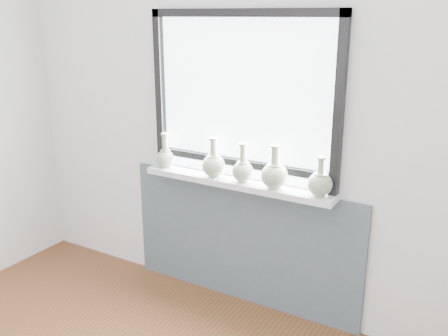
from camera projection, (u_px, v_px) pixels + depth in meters
The scene contains 9 objects.
back_wall at pixel (245, 116), 3.17m from camera, with size 3.60×0.02×2.60m, color silver.
apron_panel at pixel (241, 242), 3.40m from camera, with size 1.70×0.03×0.86m, color #49585F.
windowsill at pixel (237, 182), 3.21m from camera, with size 1.32×0.18×0.04m, color silver.
window at pixel (242, 94), 3.09m from camera, with size 1.30×0.06×1.05m.
vase_a at pixel (166, 157), 3.45m from camera, with size 0.13×0.13×0.24m.
vase_b at pixel (214, 164), 3.24m from camera, with size 0.16×0.16×0.26m.
vase_c at pixel (243, 170), 3.15m from camera, with size 0.14×0.14×0.25m.
vase_d at pixel (275, 174), 3.02m from camera, with size 0.17×0.17×0.27m.
vase_e at pixel (320, 183), 2.90m from camera, with size 0.15×0.15×0.24m.
Camera 1 is at (1.47, -0.95, 1.92)m, focal length 40.00 mm.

